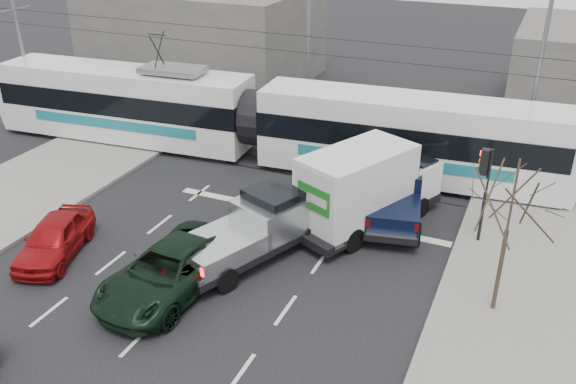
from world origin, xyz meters
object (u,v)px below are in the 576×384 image
at_px(bare_tree, 512,203).
at_px(street_lamp_near, 536,62).
at_px(green_car, 170,270).
at_px(red_car, 54,238).
at_px(traffic_signal, 484,175).
at_px(street_lamp_far, 305,31).
at_px(silver_pickup, 260,225).
at_px(tram, 256,119).
at_px(box_truck, 366,188).
at_px(navy_pickup, 396,191).

height_order(bare_tree, street_lamp_near, street_lamp_near).
relative_size(bare_tree, green_car, 0.89).
relative_size(street_lamp_near, red_car, 2.18).
xyz_separation_m(bare_tree, street_lamp_near, (-0.29, 11.50, 1.32)).
height_order(traffic_signal, street_lamp_far, street_lamp_far).
bearing_deg(bare_tree, street_lamp_near, 91.42).
bearing_deg(silver_pickup, tram, 139.15).
bearing_deg(green_car, street_lamp_far, 101.68).
bearing_deg(street_lamp_far, tram, -92.84).
distance_m(traffic_signal, tram, 11.66).
relative_size(street_lamp_near, green_car, 1.60).
xyz_separation_m(bare_tree, street_lamp_far, (-11.79, 13.50, 1.32)).
xyz_separation_m(silver_pickup, green_car, (-1.64, -3.24, -0.34)).
xyz_separation_m(bare_tree, traffic_signal, (-1.13, 4.00, -1.05)).
relative_size(green_car, red_car, 1.36).
relative_size(street_lamp_far, green_car, 1.60).
relative_size(silver_pickup, box_truck, 0.95).
bearing_deg(navy_pickup, box_truck, -137.30).
bearing_deg(tram, silver_pickup, -67.14).
bearing_deg(navy_pickup, traffic_signal, -26.11).
relative_size(street_lamp_far, red_car, 2.18).
distance_m(street_lamp_far, navy_pickup, 12.09).
bearing_deg(silver_pickup, green_car, -94.82).
bearing_deg(navy_pickup, green_car, -135.98).
xyz_separation_m(tram, box_truck, (6.81, -4.36, -0.38)).
xyz_separation_m(box_truck, navy_pickup, (0.87, 1.22, -0.52)).
bearing_deg(silver_pickup, red_car, -133.09).
xyz_separation_m(silver_pickup, box_truck, (2.84, 3.39, 0.49)).
bearing_deg(red_car, bare_tree, -6.99).
distance_m(bare_tree, red_car, 15.27).
distance_m(tram, box_truck, 8.10).
relative_size(traffic_signal, red_car, 0.87).
xyz_separation_m(street_lamp_far, red_car, (-2.90, -16.33, -4.41)).
xyz_separation_m(traffic_signal, tram, (-10.93, 3.98, -0.75)).
height_order(bare_tree, traffic_signal, bare_tree).
height_order(bare_tree, silver_pickup, bare_tree).
bearing_deg(red_car, silver_pickup, 7.00).
xyz_separation_m(bare_tree, green_car, (-9.73, -3.01, -3.01)).
height_order(tram, box_truck, tram).
distance_m(traffic_signal, red_car, 15.31).
xyz_separation_m(traffic_signal, navy_pickup, (-3.25, 0.84, -1.64)).
distance_m(traffic_signal, navy_pickup, 3.73).
distance_m(box_truck, green_car, 8.05).
height_order(box_truck, red_car, box_truck).
xyz_separation_m(street_lamp_far, tram, (-0.27, -5.53, -3.12)).
distance_m(traffic_signal, street_lamp_near, 7.91).
xyz_separation_m(traffic_signal, street_lamp_far, (-10.66, 9.50, 2.37)).
bearing_deg(tram, green_car, -82.31).
xyz_separation_m(street_lamp_near, navy_pickup, (-4.09, -6.67, -4.02)).
relative_size(traffic_signal, tram, 0.13).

